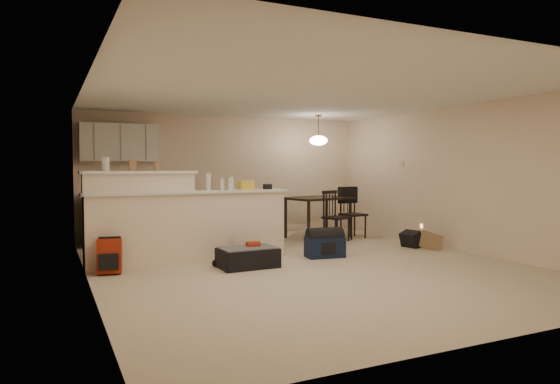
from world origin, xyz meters
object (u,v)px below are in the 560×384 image
red_backpack (109,257)px  black_daypack (411,240)px  dining_chair_far (353,213)px  pendant_lamp (318,140)px  dining_table (318,202)px  suitcase (248,258)px  navy_duffel (325,247)px  dining_chair_near (336,216)px

red_backpack → black_daypack: bearing=11.6°
dining_chair_far → pendant_lamp: bearing=141.0°
dining_table → black_daypack: size_ratio=4.65×
pendant_lamp → suitcase: (-2.42, -2.22, -1.85)m
suitcase → black_daypack: bearing=4.8°
black_daypack → navy_duffel: bearing=82.5°
dining_chair_far → red_backpack: bearing=-169.4°
suitcase → red_backpack: 1.90m
pendant_lamp → red_backpack: size_ratio=1.32×
dining_chair_near → red_backpack: (-4.33, -1.19, -0.26)m
suitcase → navy_duffel: (1.41, 0.22, 0.03)m
pendant_lamp → navy_duffel: pendant_lamp is taller
suitcase → dining_chair_near: bearing=30.7°
dining_table → pendant_lamp: bearing=-129.7°
dining_table → red_backpack: 4.68m
pendant_lamp → red_backpack: (-4.28, -1.83, -1.75)m
dining_table → dining_chair_near: dining_chair_near is taller
pendant_lamp → navy_duffel: (-1.01, -2.01, -1.83)m
dining_chair_near → navy_duffel: size_ratio=1.64×
dining_table → dining_chair_far: bearing=-46.3°
dining_table → dining_chair_near: (0.04, -0.64, -0.24)m
dining_table → suitcase: size_ratio=1.82×
dining_table → pendant_lamp: 1.26m
suitcase → dining_table: bearing=40.5°
pendant_lamp → black_daypack: 2.74m
pendant_lamp → red_backpack: 4.98m
dining_chair_near → pendant_lamp: bearing=75.2°
red_backpack → navy_duffel: size_ratio=0.78×
dining_table → suitcase: (-2.42, -2.22, -0.59)m
dining_table → navy_duffel: (-1.01, -2.01, -0.56)m
red_backpack → navy_duffel: red_backpack is taller
pendant_lamp → dining_chair_near: bearing=-86.1°
dining_chair_far → black_daypack: 1.51m
pendant_lamp → red_backpack: bearing=-156.9°
dining_table → dining_chair_near: size_ratio=1.52×
dining_table → suitcase: dining_table is taller
dining_chair_near → dining_chair_far: size_ratio=0.97×
dining_chair_far → black_daypack: bearing=-84.7°
dining_table → dining_chair_near: bearing=-99.2°
dining_table → suitcase: 3.34m
dining_chair_near → black_daypack: bearing=-73.8°
dining_chair_near → dining_chair_far: dining_chair_far is taller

